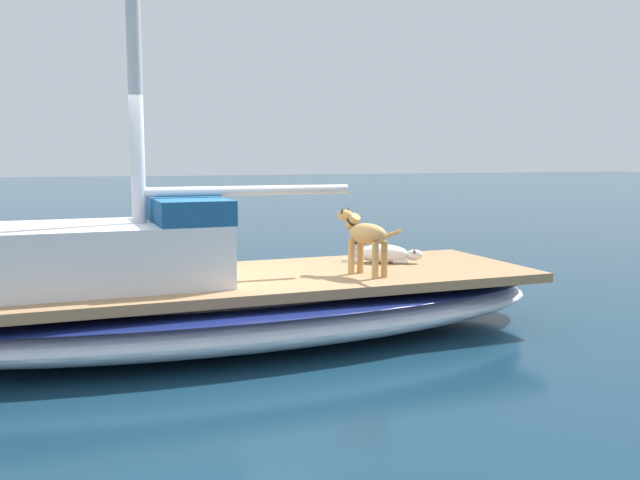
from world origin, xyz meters
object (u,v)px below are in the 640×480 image
Objects in this scene: dog_white at (386,254)px; deck_winch at (360,251)px; sailboat_main at (230,308)px; dog_tan at (365,236)px.

deck_winch is at bearing 18.35° from dog_white.
dog_white is at bearing -80.23° from sailboat_main.
sailboat_main is 2.02m from dog_white.
dog_tan is 1.24m from deck_winch.
dog_tan is at bearing -104.38° from sailboat_main.
dog_tan reaches higher than deck_winch.
dog_white is 0.46m from deck_winch.
dog_tan is at bearing 159.27° from deck_winch.
dog_tan is 1.02× the size of dog_white.
dog_tan reaches higher than sailboat_main.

